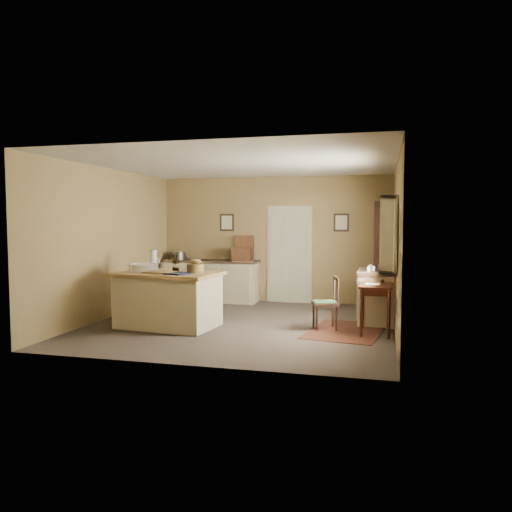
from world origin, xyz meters
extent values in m
plane|color=brown|center=(0.00, 0.00, 0.00)|extent=(5.00, 5.00, 0.00)
cube|color=olive|center=(0.00, 2.50, 1.35)|extent=(5.00, 0.10, 2.70)
cube|color=olive|center=(0.00, -2.50, 1.35)|extent=(5.00, 0.10, 2.70)
cube|color=olive|center=(-2.50, 0.00, 1.35)|extent=(0.10, 5.00, 2.70)
cube|color=olive|center=(2.50, 0.00, 1.35)|extent=(0.10, 5.00, 2.70)
plane|color=silver|center=(0.00, 0.00, 2.70)|extent=(5.00, 5.00, 0.00)
cube|color=beige|center=(0.35, 2.47, 1.05)|extent=(0.97, 0.06, 2.11)
cube|color=black|center=(-1.05, 2.48, 1.72)|extent=(0.32, 0.02, 0.38)
cube|color=beige|center=(-1.05, 2.47, 1.72)|extent=(0.24, 0.01, 0.30)
cube|color=black|center=(1.45, 2.48, 1.72)|extent=(0.32, 0.02, 0.38)
cube|color=beige|center=(1.45, 2.47, 1.72)|extent=(0.24, 0.01, 0.30)
cube|color=beige|center=(2.38, -0.20, 1.02)|extent=(0.25, 1.32, 0.06)
cube|color=beige|center=(2.38, -0.20, 2.08)|extent=(0.25, 1.32, 0.06)
cube|color=white|center=(2.50, -0.20, 1.55)|extent=(0.01, 1.20, 1.00)
cube|color=beige|center=(2.46, -1.02, 1.55)|extent=(0.04, 0.35, 1.00)
cube|color=beige|center=(2.46, 0.62, 1.55)|extent=(0.04, 0.35, 1.00)
cube|color=beige|center=(-1.13, -0.49, 0.42)|extent=(1.63, 1.12, 0.85)
cube|color=olive|center=(-1.13, -0.49, 0.88)|extent=(1.76, 1.25, 0.06)
cylinder|color=white|center=(-1.61, -0.42, 0.96)|extent=(0.48, 0.48, 0.11)
cube|color=olive|center=(-1.18, -0.69, 0.92)|extent=(0.51, 0.39, 0.03)
cube|color=black|center=(-0.87, -0.77, 0.92)|extent=(0.46, 0.41, 0.02)
cylinder|color=brown|center=(-0.65, -0.48, 0.98)|extent=(0.29, 0.29, 0.14)
cylinder|color=black|center=(-1.05, -0.42, 1.05)|extent=(0.07, 0.07, 0.29)
cylinder|color=black|center=(-0.98, -0.47, 1.05)|extent=(0.07, 0.07, 0.29)
cube|color=beige|center=(-1.35, 2.20, 0.42)|extent=(2.09, 0.58, 0.85)
cube|color=#332319|center=(-1.35, 2.20, 0.88)|extent=(2.13, 0.61, 0.05)
cube|color=#482917|center=(-0.62, 2.20, 1.04)|extent=(0.42, 0.31, 0.28)
cylinder|color=#59544F|center=(-2.08, 2.20, 0.99)|extent=(0.36, 0.36, 0.18)
cube|color=#451C16|center=(1.75, -0.11, 0.00)|extent=(1.33, 1.75, 0.01)
cube|color=#37140D|center=(2.20, -0.11, 0.75)|extent=(0.49, 0.80, 0.03)
cube|color=#37140D|center=(2.20, -0.11, 0.68)|extent=(0.43, 0.74, 0.10)
cube|color=silver|center=(2.15, -0.11, 0.77)|extent=(0.22, 0.30, 0.01)
cylinder|color=black|center=(2.30, 0.11, 0.79)|extent=(0.05, 0.05, 0.05)
cylinder|color=#37140D|center=(2.00, -0.47, 0.36)|extent=(0.04, 0.04, 0.72)
cylinder|color=#37140D|center=(2.40, -0.47, 0.36)|extent=(0.04, 0.04, 0.72)
cylinder|color=#37140D|center=(2.00, 0.25, 0.36)|extent=(0.04, 0.04, 0.72)
cylinder|color=#37140D|center=(2.40, 0.25, 0.36)|extent=(0.04, 0.04, 0.72)
cube|color=beige|center=(2.20, 0.79, 0.42)|extent=(0.59, 1.07, 0.85)
cube|color=#332319|center=(2.20, 0.79, 0.88)|extent=(0.62, 1.11, 0.05)
cylinder|color=silver|center=(2.17, 0.62, 0.95)|extent=(0.26, 0.26, 0.09)
cube|color=black|center=(2.31, 1.54, 1.06)|extent=(0.36, 0.04, 2.12)
cube|color=black|center=(2.31, 2.46, 1.06)|extent=(0.36, 0.04, 2.12)
cube|color=black|center=(2.48, 2.00, 1.06)|extent=(0.02, 0.96, 2.12)
cube|color=black|center=(2.31, 2.00, 0.05)|extent=(0.36, 0.92, 0.03)
cube|color=black|center=(2.31, 2.00, 0.58)|extent=(0.36, 0.92, 0.03)
cube|color=black|center=(2.31, 2.00, 1.11)|extent=(0.36, 0.92, 0.03)
cube|color=black|center=(2.31, 2.00, 1.54)|extent=(0.36, 0.92, 0.03)
cube|color=black|center=(2.31, 2.00, 1.96)|extent=(0.36, 0.92, 0.03)
cylinder|color=white|center=(2.31, 2.00, 1.17)|extent=(0.12, 0.12, 0.11)
camera|label=1|loc=(2.29, -8.05, 1.75)|focal=35.00mm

